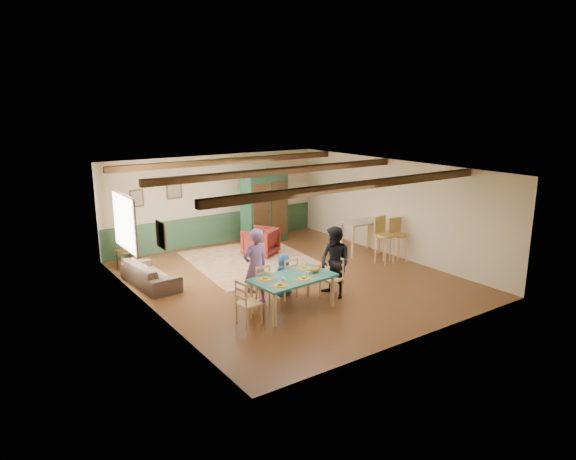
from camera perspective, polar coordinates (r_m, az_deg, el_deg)
floor at (r=12.68m, az=0.35°, el=-5.39°), size 8.00×8.00×0.00m
wall_back at (r=15.67m, az=-8.08°, el=3.35°), size 7.00×0.02×2.70m
wall_left at (r=10.74m, az=-15.12°, el=-1.94°), size 0.02×8.00×2.70m
wall_right at (r=14.54m, az=11.74°, el=2.37°), size 0.02×8.00×2.70m
ceiling at (r=12.05m, az=0.37°, el=6.81°), size 7.00×8.00×0.02m
wainscot_back at (r=15.84m, az=-7.94°, el=0.13°), size 6.95×0.03×0.90m
ceiling_beam_front at (r=10.29m, az=7.78°, el=4.93°), size 6.95×0.16×0.16m
ceiling_beam_mid at (r=12.39m, az=-0.70°, el=6.58°), size 6.95×0.16×0.16m
ceiling_beam_back at (r=14.60m, az=-6.46°, el=7.63°), size 6.95×0.16×0.16m
window_left at (r=12.27m, az=-17.76°, el=0.81°), size 0.06×1.60×1.30m
picture_left_wall at (r=10.10m, az=-13.94°, el=-0.52°), size 0.04×0.42×0.52m
picture_back_a at (r=15.04m, az=-12.52°, el=4.45°), size 0.45×0.04×0.55m
picture_back_b at (r=14.69m, az=-16.46°, el=3.39°), size 0.38×0.04×0.48m
dining_table at (r=10.69m, az=0.54°, el=-7.09°), size 1.81×1.11×0.72m
dining_chair_far_left at (r=10.95m, az=-3.37°, el=-6.06°), size 0.44×0.46×0.92m
dining_chair_far_right at (r=11.39m, az=-0.22°, el=-5.22°), size 0.44×0.46×0.92m
dining_chair_end_left at (r=10.03m, az=-4.37°, el=-8.00°), size 0.46×0.44×0.92m
dining_chair_end_right at (r=11.36m, az=4.85°, el=-5.33°), size 0.46×0.44×0.92m
person_man at (r=10.89m, az=-3.64°, el=-4.10°), size 0.64×0.45×1.66m
person_woman at (r=11.32m, az=5.23°, el=-3.61°), size 0.67×0.82×1.59m
person_child at (r=11.44m, az=-0.47°, el=-4.99°), size 0.50×0.35×0.97m
cat at (r=10.81m, az=3.04°, el=-4.35°), size 0.36×0.16×0.17m
place_setting_near_left at (r=10.06m, az=-0.90°, el=-5.94°), size 0.41×0.32×0.11m
place_setting_near_center at (r=10.44m, az=1.80°, el=-5.19°), size 0.41×0.32×0.11m
place_setting_far_left at (r=10.42m, az=-2.56°, el=-5.24°), size 0.41×0.32×0.11m
place_setting_far_right at (r=11.05m, az=1.85°, el=-4.09°), size 0.41×0.32×0.11m
area_rug at (r=14.03m, az=-3.93°, el=-3.47°), size 3.42×3.94×0.01m
armoire at (r=15.62m, az=-2.63°, el=2.52°), size 1.62×0.79×2.21m
armchair at (r=14.49m, az=-3.08°, el=-1.31°), size 1.15×1.16×0.78m
sofa at (r=12.58m, az=-15.04°, el=-4.73°), size 0.86×1.93×0.55m
end_table at (r=13.88m, az=-17.50°, el=-3.18°), size 0.47×0.47×0.53m
table_lamp at (r=13.74m, az=-17.66°, el=-1.15°), size 0.28×0.28×0.49m
counter_table at (r=14.78m, az=8.08°, el=-0.80°), size 1.15×0.71×0.93m
bar_stool_left at (r=13.86m, az=10.73°, el=-1.20°), size 0.49×0.53×1.27m
bar_stool_right at (r=14.18m, az=12.22°, el=-1.11°), size 0.47×0.51×1.18m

